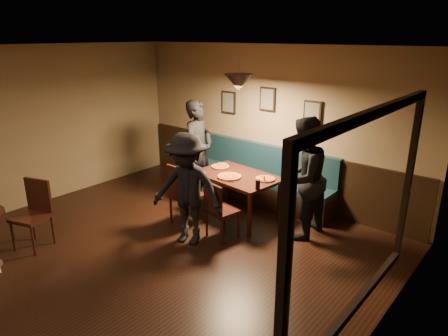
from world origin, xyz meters
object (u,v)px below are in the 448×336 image
(chair_near_left, at_px, (187,194))
(booth_bench, at_px, (257,174))
(dining_table, at_px, (237,196))
(chair_near_right, at_px, (223,210))
(tabasco_bottle, at_px, (264,179))
(diner_right, at_px, (302,179))
(cafe_chair_far, at_px, (30,216))
(soda_glass, at_px, (258,185))
(diner_left, at_px, (198,152))
(diner_front, at_px, (187,189))

(chair_near_left, bearing_deg, booth_bench, 82.52)
(booth_bench, relative_size, dining_table, 2.17)
(chair_near_right, xyz_separation_m, tabasco_bottle, (0.24, 0.73, 0.34))
(dining_table, bearing_deg, booth_bench, 107.66)
(booth_bench, bearing_deg, diner_right, -28.68)
(booth_bench, relative_size, cafe_chair_far, 3.04)
(dining_table, distance_m, soda_glass, 0.84)
(chair_near_right, distance_m, cafe_chair_far, 2.76)
(chair_near_left, relative_size, diner_left, 0.55)
(booth_bench, distance_m, soda_glass, 1.41)
(chair_near_right, distance_m, soda_glass, 0.65)
(dining_table, relative_size, diner_right, 0.75)
(chair_near_right, xyz_separation_m, soda_glass, (0.34, 0.41, 0.36))
(booth_bench, height_order, cafe_chair_far, booth_bench)
(booth_bench, relative_size, diner_right, 1.62)
(chair_near_right, bearing_deg, diner_front, -114.08)
(dining_table, distance_m, chair_near_left, 0.87)
(booth_bench, relative_size, chair_near_right, 3.31)
(dining_table, height_order, chair_near_right, chair_near_right)
(dining_table, bearing_deg, chair_near_left, -115.21)
(booth_bench, distance_m, diner_left, 1.16)
(diner_right, relative_size, cafe_chair_far, 1.87)
(dining_table, height_order, chair_near_left, chair_near_left)
(diner_front, bearing_deg, diner_right, 27.67)
(chair_near_right, xyz_separation_m, diner_front, (-0.30, -0.43, 0.38))
(chair_near_right, xyz_separation_m, diner_left, (-1.28, 0.84, 0.48))
(booth_bench, distance_m, chair_near_right, 1.60)
(dining_table, distance_m, diner_left, 1.14)
(dining_table, relative_size, tabasco_bottle, 12.31)
(booth_bench, distance_m, tabasco_bottle, 1.10)
(diner_right, xyz_separation_m, tabasco_bottle, (-0.62, -0.08, -0.13))
(chair_near_right, bearing_deg, booth_bench, 117.43)
(diner_front, height_order, soda_glass, diner_front)
(booth_bench, distance_m, cafe_chair_far, 3.81)
(booth_bench, bearing_deg, chair_near_left, -100.40)
(diner_front, distance_m, tabasco_bottle, 1.28)
(dining_table, xyz_separation_m, soda_glass, (0.64, -0.32, 0.45))
(dining_table, bearing_deg, cafe_chair_far, -114.68)
(diner_left, bearing_deg, soda_glass, -113.83)
(diner_left, height_order, diner_right, diner_left)
(booth_bench, distance_m, dining_table, 0.82)
(diner_right, distance_m, cafe_chair_far, 3.96)
(diner_left, distance_m, diner_right, 2.14)
(chair_near_right, height_order, diner_right, diner_right)
(booth_bench, xyz_separation_m, dining_table, (0.16, -0.80, -0.13))
(dining_table, bearing_deg, diner_right, 9.58)
(chair_near_left, xyz_separation_m, diner_right, (1.60, 0.81, 0.41))
(tabasco_bottle, bearing_deg, chair_near_right, -108.20)
(cafe_chair_far, bearing_deg, chair_near_right, -152.89)
(chair_near_right, xyz_separation_m, diner_right, (0.87, 0.81, 0.47))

